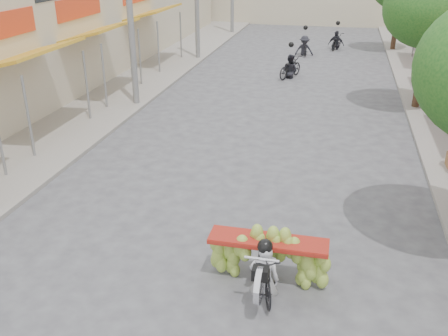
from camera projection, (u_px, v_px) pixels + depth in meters
sidewalk_left at (129, 83)px, 22.95m from camera, size 4.00×60.00×0.12m
shophouse_row_left at (9, 17)px, 21.86m from camera, size 9.77×40.00×6.00m
utility_pole_mid at (129, 0)px, 18.32m from camera, size 0.60×0.24×8.00m
street_tree_mid at (431, 9)px, 17.97m from camera, size 3.40×3.40×5.25m
produce_crate_far at (432, 80)px, 20.84m from camera, size 1.20×0.88×1.16m
banana_motorbike at (266, 257)px, 9.15m from camera, size 2.22×1.79×1.95m
pedestrian at (429, 74)px, 21.12m from camera, size 0.87×0.82×1.53m
bg_motorbike_a at (290, 63)px, 23.85m from camera, size 1.32×1.89×1.95m
bg_motorbike_b at (305, 41)px, 28.57m from camera, size 1.15×1.68×1.95m
bg_motorbike_c at (337, 36)px, 30.25m from camera, size 1.07×1.77×1.95m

